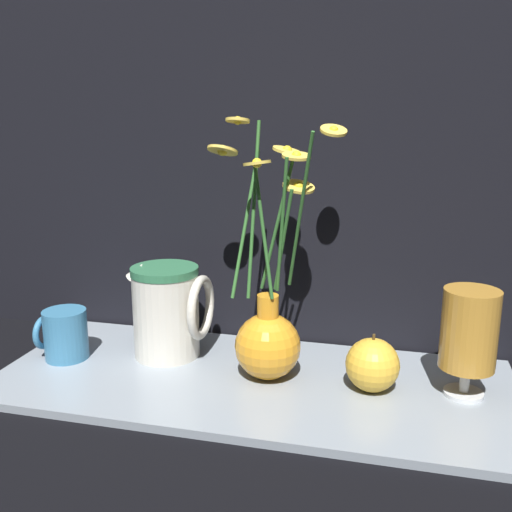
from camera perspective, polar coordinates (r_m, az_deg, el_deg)
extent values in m
plane|color=black|center=(0.88, -0.43, -12.81)|extent=(6.00, 6.00, 0.00)
cube|color=gray|center=(0.87, -0.43, -12.46)|extent=(0.77, 0.32, 0.01)
cube|color=black|center=(0.97, 2.30, 23.15)|extent=(1.27, 0.02, 1.10)
sphere|color=orange|center=(0.86, 1.18, -9.01)|extent=(0.10, 0.10, 0.10)
cylinder|color=orange|center=(0.83, 1.20, -5.32)|extent=(0.03, 0.03, 0.04)
cylinder|color=#336B2D|center=(0.81, -0.28, 4.60)|extent=(0.01, 0.05, 0.25)
cylinder|color=#EAC64C|center=(0.80, -1.84, 13.39)|extent=(0.04, 0.04, 0.01)
sphere|color=yellow|center=(0.80, -1.84, 13.39)|extent=(0.01, 0.01, 0.01)
cylinder|color=#336B2D|center=(0.79, 0.67, 2.41)|extent=(0.03, 0.02, 0.19)
cylinder|color=#EAC64C|center=(0.77, 0.09, 9.29)|extent=(0.05, 0.05, 0.01)
sphere|color=yellow|center=(0.77, 0.09, 9.29)|extent=(0.01, 0.01, 0.01)
cylinder|color=#336B2D|center=(0.81, 2.60, 2.89)|extent=(0.03, 0.04, 0.20)
cylinder|color=#EAC64C|center=(0.80, 4.06, 9.95)|extent=(0.06, 0.06, 0.01)
sphere|color=yellow|center=(0.80, 4.06, 9.95)|extent=(0.01, 0.01, 0.01)
cylinder|color=#336B2D|center=(0.82, 2.16, 3.30)|extent=(0.06, 0.02, 0.21)
cylinder|color=#EAC64C|center=(0.84, 3.12, 10.48)|extent=(0.05, 0.05, 0.01)
sphere|color=yellow|center=(0.84, 3.12, 10.48)|extent=(0.01, 0.01, 0.01)
cylinder|color=#336B2D|center=(0.82, -1.06, 3.28)|extent=(0.03, 0.08, 0.21)
cylinder|color=#EAC64C|center=(0.83, -3.36, 10.50)|extent=(0.05, 0.05, 0.02)
sphere|color=yellow|center=(0.83, -3.36, 10.50)|extent=(0.02, 0.02, 0.02)
cylinder|color=#336B2D|center=(0.82, 2.73, 1.46)|extent=(0.04, 0.04, 0.16)
cylinder|color=#EAC64C|center=(0.82, 4.28, 6.94)|extent=(0.06, 0.06, 0.02)
sphere|color=yellow|center=(0.82, 4.28, 6.94)|extent=(0.02, 0.02, 0.02)
cylinder|color=#336B2D|center=(0.81, 4.43, 4.16)|extent=(0.05, 0.09, 0.23)
cylinder|color=#EAC64C|center=(0.82, 7.77, 12.34)|extent=(0.05, 0.05, 0.02)
sphere|color=yellow|center=(0.82, 7.77, 12.34)|extent=(0.01, 0.01, 0.01)
cylinder|color=teal|center=(0.97, -18.51, -7.45)|extent=(0.07, 0.07, 0.08)
torus|color=teal|center=(0.99, -20.44, -7.16)|extent=(0.01, 0.06, 0.06)
cylinder|color=beige|center=(0.94, -8.99, -5.50)|extent=(0.11, 0.11, 0.15)
cylinder|color=#33724C|center=(0.92, -9.14, -1.47)|extent=(0.11, 0.11, 0.01)
torus|color=beige|center=(0.91, -5.52, -5.14)|extent=(0.01, 0.10, 0.10)
cone|color=beige|center=(0.93, -11.68, -1.52)|extent=(0.04, 0.03, 0.04)
cylinder|color=silver|center=(0.87, 20.02, -12.76)|extent=(0.05, 0.05, 0.01)
cylinder|color=silver|center=(0.86, 20.14, -11.49)|extent=(0.01, 0.01, 0.04)
cylinder|color=#B77F2D|center=(0.83, 20.56, -6.87)|extent=(0.08, 0.08, 0.11)
sphere|color=gold|center=(0.84, 11.56, -10.61)|extent=(0.08, 0.08, 0.08)
cylinder|color=#4C3819|center=(0.82, 11.71, -7.92)|extent=(0.00, 0.00, 0.01)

